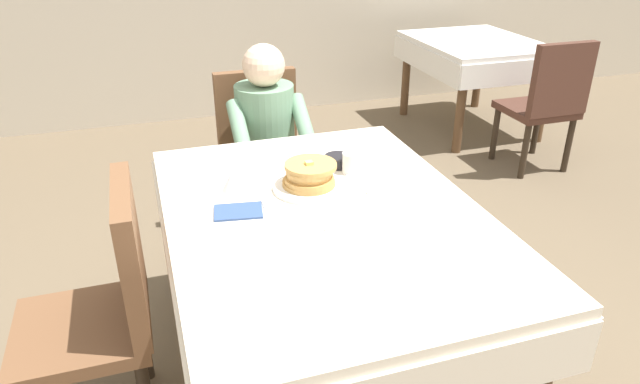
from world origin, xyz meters
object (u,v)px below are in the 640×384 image
plate_breakfast (309,187)px  fork_left_of_plate (262,197)px  breakfast_stack (309,175)px  bowl_butter (338,161)px  knife_right_of_plate (357,184)px  spoon_near_edge (346,228)px  dining_table_main (325,233)px  diner_person (267,133)px  background_table_far (475,54)px  cup_coffee (352,163)px  chair_left_side (107,300)px  background_chair_empty (548,99)px  chair_diner (262,147)px  syrup_pitcher (232,181)px

plate_breakfast → fork_left_of_plate: bearing=-174.0°
breakfast_stack → bowl_butter: (0.18, 0.17, -0.04)m
plate_breakfast → breakfast_stack: breakfast_stack is taller
knife_right_of_plate → spoon_near_edge: size_ratio=1.33×
breakfast_stack → bowl_butter: bearing=44.6°
dining_table_main → breakfast_stack: (0.00, 0.19, 0.15)m
diner_person → knife_right_of_plate: (0.17, -0.84, 0.07)m
dining_table_main → bowl_butter: bowl_butter is taller
breakfast_stack → background_table_far: bearing=46.4°
cup_coffee → background_table_far: bearing=48.2°
fork_left_of_plate → spoon_near_edge: same height
dining_table_main → fork_left_of_plate: 0.27m
chair_left_side → background_chair_empty: (2.84, 1.42, 0.00)m
chair_left_side → background_table_far: (2.84, 2.37, 0.09)m
breakfast_stack → knife_right_of_plate: bearing=-6.2°
cup_coffee → chair_diner: bearing=101.8°
spoon_near_edge → background_table_far: 3.23m
chair_left_side → bowl_butter: size_ratio=8.45×
dining_table_main → bowl_butter: size_ratio=13.85×
chair_left_side → bowl_butter: 1.04m
breakfast_stack → background_chair_empty: bearing=30.7°
background_table_far → knife_right_of_plate: bearing=-130.6°
syrup_pitcher → chair_left_side: bearing=-150.9°
syrup_pitcher → knife_right_of_plate: syrup_pitcher is taller
dining_table_main → chair_left_side: chair_left_side is taller
dining_table_main → fork_left_of_plate: (-0.19, 0.17, 0.09)m
chair_diner → diner_person: diner_person is taller
breakfast_stack → bowl_butter: 0.25m
chair_left_side → cup_coffee: 1.05m
diner_person → plate_breakfast: diner_person is taller
syrup_pitcher → background_chair_empty: bearing=26.0°
knife_right_of_plate → spoon_near_edge: 0.35m
cup_coffee → background_chair_empty: (1.86, 1.14, -0.25)m
chair_left_side → fork_left_of_plate: 0.64m
spoon_near_edge → background_table_far: (2.04, 2.50, -0.12)m
spoon_near_edge → plate_breakfast: bearing=99.0°
plate_breakfast → chair_left_side: bearing=-166.1°
breakfast_stack → knife_right_of_plate: size_ratio=1.03×
dining_table_main → breakfast_stack: bearing=89.5°
bowl_butter → plate_breakfast: bearing=-135.5°
plate_breakfast → breakfast_stack: bearing=27.1°
chair_left_side → background_table_far: chair_left_side is taller
knife_right_of_plate → background_chair_empty: (1.88, 1.25, -0.21)m
chair_left_side → fork_left_of_plate: chair_left_side is taller
chair_left_side → cup_coffee: (0.98, 0.28, 0.25)m
cup_coffee → knife_right_of_plate: 0.12m
cup_coffee → background_chair_empty: bearing=31.4°
bowl_butter → syrup_pitcher: bearing=-168.5°
dining_table_main → breakfast_stack: size_ratio=7.41×
dining_table_main → bowl_butter: 0.42m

